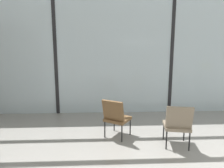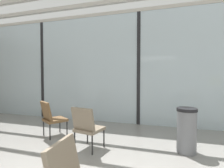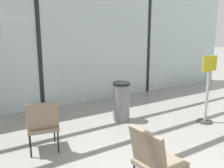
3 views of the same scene
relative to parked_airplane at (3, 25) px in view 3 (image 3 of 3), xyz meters
The scene contains 8 objects.
glass_curtain_wall 5.56m from the parked_airplane, 90.49° to the right, with size 14.00×0.08×3.41m, color silver.
window_mullion_1 5.56m from the parked_airplane, 90.49° to the right, with size 0.10×0.12×3.41m, color black.
window_mullion_2 6.54m from the parked_airplane, 58.03° to the right, with size 0.10×0.12×3.41m, color black.
parked_airplane is the anchor object (origin of this frame).
lounge_chair_1 9.75m from the parked_airplane, 89.67° to the right, with size 0.56×0.52×0.87m.
lounge_chair_2 8.04m from the parked_airplane, 95.10° to the right, with size 0.57×0.61×0.87m.
trash_bin 7.64m from the parked_airplane, 80.95° to the right, with size 0.38×0.38×0.86m.
info_sign 8.95m from the parked_airplane, 72.58° to the right, with size 0.44×0.32×1.44m.
Camera 3 is at (-1.62, -0.64, 1.88)m, focal length 37.68 mm.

